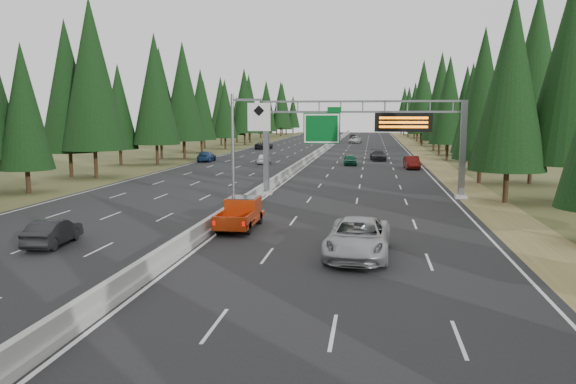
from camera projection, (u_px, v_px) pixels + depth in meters
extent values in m
cube|color=black|center=(316.00, 156.00, 91.42)|extent=(32.00, 260.00, 0.08)
cube|color=olive|center=(427.00, 158.00, 88.81)|extent=(3.60, 260.00, 0.06)
cube|color=#3F4721|center=(210.00, 155.00, 94.03)|extent=(3.60, 260.00, 0.06)
cube|color=#9A9A95|center=(316.00, 155.00, 91.39)|extent=(0.70, 260.00, 0.30)
cube|color=#9A9A95|center=(316.00, 153.00, 91.34)|extent=(0.30, 260.00, 0.60)
cube|color=slate|center=(266.00, 148.00, 46.74)|extent=(0.45, 0.45, 7.80)
cube|color=#9A9A95|center=(266.00, 193.00, 47.25)|extent=(0.90, 0.90, 0.30)
cube|color=slate|center=(463.00, 150.00, 44.42)|extent=(0.45, 0.45, 7.80)
cube|color=#9A9A95|center=(461.00, 197.00, 44.93)|extent=(0.90, 0.90, 0.30)
cube|color=slate|center=(363.00, 101.00, 45.06)|extent=(15.85, 0.35, 0.16)
cube|color=slate|center=(363.00, 112.00, 45.18)|extent=(15.85, 0.35, 0.16)
cube|color=#054C19|center=(322.00, 128.00, 45.59)|extent=(3.00, 0.10, 2.50)
cube|color=silver|center=(322.00, 128.00, 45.53)|extent=(2.85, 0.02, 2.35)
cube|color=#054C19|center=(334.00, 110.00, 45.24)|extent=(1.10, 0.10, 0.45)
cube|color=black|center=(403.00, 122.00, 44.52)|extent=(4.50, 0.40, 1.50)
cube|color=orange|center=(404.00, 118.00, 44.26)|extent=(3.80, 0.02, 0.18)
cube|color=orange|center=(403.00, 122.00, 44.31)|extent=(3.80, 0.02, 0.18)
cube|color=orange|center=(403.00, 127.00, 44.35)|extent=(3.80, 0.02, 0.18)
cylinder|color=slate|center=(233.00, 155.00, 36.98)|extent=(0.20, 0.20, 8.00)
cube|color=#9A9A95|center=(234.00, 213.00, 37.51)|extent=(0.50, 0.50, 0.20)
cube|color=slate|center=(247.00, 100.00, 36.35)|extent=(2.00, 0.15, 0.15)
cube|color=silver|center=(259.00, 117.00, 36.26)|extent=(1.50, 0.06, 1.80)
cylinder|color=black|center=(506.00, 187.00, 42.80)|extent=(0.40, 0.40, 2.52)
cone|color=black|center=(511.00, 82.00, 41.73)|extent=(5.68, 5.68, 13.25)
cylinder|color=black|center=(566.00, 184.00, 42.80)|extent=(0.40, 0.40, 3.01)
cone|color=black|center=(575.00, 58.00, 41.53)|extent=(6.77, 6.77, 15.79)
cylinder|color=black|center=(479.00, 171.00, 55.09)|extent=(0.40, 0.40, 2.42)
cone|color=black|center=(483.00, 93.00, 54.06)|extent=(5.44, 5.44, 12.70)
cylinder|color=black|center=(530.00, 169.00, 55.14)|extent=(0.40, 0.40, 2.99)
cone|color=black|center=(536.00, 72.00, 53.88)|extent=(6.72, 6.72, 15.67)
cylinder|color=black|center=(469.00, 161.00, 69.01)|extent=(0.40, 0.40, 2.09)
cone|color=black|center=(472.00, 108.00, 68.13)|extent=(4.70, 4.70, 10.98)
cylinder|color=black|center=(486.00, 162.00, 68.90)|extent=(0.40, 0.40, 1.97)
cone|color=black|center=(489.00, 111.00, 68.06)|extent=(4.43, 4.43, 10.35)
cylinder|color=black|center=(447.00, 152.00, 83.30)|extent=(0.40, 0.40, 2.46)
cone|color=black|center=(449.00, 100.00, 82.26)|extent=(5.53, 5.53, 12.91)
cylinder|color=black|center=(472.00, 155.00, 81.30)|extent=(0.40, 0.40, 2.03)
cone|color=black|center=(474.00, 111.00, 80.44)|extent=(4.57, 4.57, 10.65)
cylinder|color=black|center=(439.00, 147.00, 94.43)|extent=(0.40, 0.40, 2.74)
cone|color=black|center=(441.00, 95.00, 93.26)|extent=(6.17, 6.17, 14.40)
cylinder|color=black|center=(464.00, 148.00, 95.41)|extent=(0.40, 0.40, 2.41)
cone|color=black|center=(466.00, 103.00, 94.39)|extent=(5.42, 5.42, 12.65)
cylinder|color=black|center=(434.00, 146.00, 105.97)|extent=(0.40, 0.40, 2.00)
cone|color=black|center=(435.00, 112.00, 105.12)|extent=(4.50, 4.50, 10.49)
cylinder|color=black|center=(446.00, 144.00, 107.99)|extent=(0.40, 0.40, 2.45)
cone|color=black|center=(448.00, 104.00, 106.95)|extent=(5.51, 5.51, 12.85)
cylinder|color=black|center=(422.00, 139.00, 122.26)|extent=(0.40, 0.40, 2.98)
cone|color=black|center=(423.00, 96.00, 121.00)|extent=(6.70, 6.70, 15.64)
cylinder|color=black|center=(439.00, 142.00, 120.10)|extent=(0.40, 0.40, 1.97)
cone|color=black|center=(440.00, 113.00, 119.27)|extent=(4.42, 4.42, 10.32)
cylinder|color=black|center=(421.00, 138.00, 133.73)|extent=(0.40, 0.40, 2.51)
cone|color=black|center=(422.00, 105.00, 132.66)|extent=(5.66, 5.66, 13.20)
cylinder|color=black|center=(439.00, 139.00, 131.13)|extent=(0.40, 0.40, 2.50)
cone|color=black|center=(440.00, 105.00, 130.06)|extent=(5.63, 5.63, 13.14)
cylinder|color=black|center=(417.00, 138.00, 145.08)|extent=(0.40, 0.40, 1.91)
cone|color=black|center=(418.00, 114.00, 144.27)|extent=(4.30, 4.30, 10.03)
cylinder|color=black|center=(427.00, 136.00, 147.44)|extent=(0.40, 0.40, 2.52)
cone|color=black|center=(428.00, 106.00, 146.37)|extent=(5.67, 5.67, 13.22)
cylinder|color=black|center=(414.00, 134.00, 160.70)|extent=(0.40, 0.40, 2.57)
cone|color=black|center=(415.00, 106.00, 159.61)|extent=(5.79, 5.79, 13.52)
cylinder|color=black|center=(426.00, 136.00, 159.72)|extent=(0.40, 0.40, 1.86)
cone|color=black|center=(426.00, 115.00, 158.93)|extent=(4.18, 4.18, 9.74)
cylinder|color=black|center=(408.00, 133.00, 170.98)|extent=(0.40, 0.40, 2.47)
cone|color=black|center=(409.00, 108.00, 169.93)|extent=(5.56, 5.56, 12.97)
cylinder|color=black|center=(423.00, 134.00, 169.73)|extent=(0.40, 0.40, 2.30)
cone|color=black|center=(423.00, 110.00, 168.75)|extent=(5.18, 5.18, 12.09)
cylinder|color=black|center=(404.00, 132.00, 186.15)|extent=(0.40, 0.40, 2.59)
cone|color=black|center=(404.00, 107.00, 185.05)|extent=(5.82, 5.82, 13.58)
cylinder|color=black|center=(418.00, 132.00, 183.44)|extent=(0.40, 0.40, 2.31)
cone|color=black|center=(419.00, 110.00, 182.46)|extent=(5.20, 5.20, 12.13)
cylinder|color=black|center=(401.00, 132.00, 198.51)|extent=(0.40, 0.40, 1.80)
cone|color=black|center=(402.00, 116.00, 197.74)|extent=(4.06, 4.06, 9.47)
cylinder|color=black|center=(416.00, 132.00, 197.92)|extent=(0.40, 0.40, 1.96)
cone|color=black|center=(416.00, 114.00, 197.09)|extent=(4.42, 4.42, 10.31)
cylinder|color=black|center=(28.00, 181.00, 48.43)|extent=(0.40, 0.40, 2.05)
cone|color=black|center=(23.00, 106.00, 47.55)|extent=(4.62, 4.62, 10.79)
cylinder|color=black|center=(96.00, 164.00, 60.04)|extent=(0.40, 0.40, 3.02)
cone|color=black|center=(92.00, 74.00, 58.76)|extent=(6.80, 6.80, 15.87)
cylinder|color=black|center=(71.00, 165.00, 61.25)|extent=(0.40, 0.40, 2.70)
cone|color=black|center=(67.00, 86.00, 60.10)|extent=(6.08, 6.08, 14.19)
cylinder|color=black|center=(157.00, 155.00, 75.82)|extent=(0.40, 0.40, 2.81)
cone|color=black|center=(155.00, 89.00, 74.63)|extent=(6.31, 6.31, 14.73)
cylinder|color=black|center=(121.00, 157.00, 75.77)|extent=(0.40, 0.40, 2.17)
cone|color=black|center=(119.00, 106.00, 74.85)|extent=(4.88, 4.88, 11.39)
cylinder|color=black|center=(185.00, 150.00, 85.87)|extent=(0.40, 0.40, 2.83)
cone|color=black|center=(183.00, 91.00, 84.67)|extent=(6.37, 6.37, 14.87)
cylinder|color=black|center=(162.00, 150.00, 87.23)|extent=(0.40, 0.40, 2.72)
cone|color=black|center=(160.00, 94.00, 86.07)|extent=(6.12, 6.12, 14.29)
cylinder|color=black|center=(202.00, 146.00, 99.89)|extent=(0.40, 0.40, 2.38)
cone|color=black|center=(201.00, 104.00, 98.88)|extent=(5.35, 5.35, 12.49)
cylinder|color=black|center=(184.00, 146.00, 102.24)|extent=(0.40, 0.40, 2.20)
cone|color=black|center=(183.00, 108.00, 101.30)|extent=(4.96, 4.96, 11.56)
cylinder|color=black|center=(225.00, 144.00, 111.65)|extent=(0.40, 0.40, 2.21)
cone|color=black|center=(225.00, 109.00, 110.71)|extent=(4.97, 4.97, 11.60)
cylinder|color=black|center=(205.00, 143.00, 113.48)|extent=(0.40, 0.40, 2.18)
cone|color=black|center=(204.00, 109.00, 112.55)|extent=(4.91, 4.91, 11.45)
cylinder|color=black|center=(245.00, 139.00, 126.51)|extent=(0.40, 0.40, 2.74)
cone|color=black|center=(244.00, 101.00, 125.34)|extent=(6.17, 6.17, 14.41)
cylinder|color=black|center=(221.00, 140.00, 125.72)|extent=(0.40, 0.40, 2.45)
cone|color=black|center=(221.00, 105.00, 124.68)|extent=(5.50, 5.50, 12.84)
cylinder|color=black|center=(250.00, 138.00, 138.56)|extent=(0.40, 0.40, 2.36)
cone|color=black|center=(250.00, 108.00, 137.56)|extent=(5.31, 5.31, 12.38)
cylinder|color=black|center=(237.00, 139.00, 139.49)|extent=(0.40, 0.40, 1.82)
cone|color=black|center=(237.00, 116.00, 138.72)|extent=(4.10, 4.10, 9.57)
cylinder|color=black|center=(265.00, 137.00, 152.01)|extent=(0.40, 0.40, 1.76)
cone|color=black|center=(265.00, 116.00, 151.26)|extent=(3.97, 3.97, 9.26)
cylinder|color=black|center=(249.00, 135.00, 153.37)|extent=(0.40, 0.40, 2.84)
cone|color=black|center=(249.00, 102.00, 152.16)|extent=(6.39, 6.39, 14.91)
cylinder|color=black|center=(269.00, 135.00, 163.89)|extent=(0.40, 0.40, 2.05)
cone|color=black|center=(268.00, 113.00, 163.02)|extent=(4.61, 4.61, 10.75)
cylinder|color=black|center=(261.00, 135.00, 165.61)|extent=(0.40, 0.40, 1.90)
cone|color=black|center=(261.00, 115.00, 164.80)|extent=(4.27, 4.27, 9.97)
cylinder|color=black|center=(281.00, 132.00, 179.69)|extent=(0.40, 0.40, 2.79)
cone|color=black|center=(281.00, 104.00, 178.51)|extent=(6.29, 6.29, 14.67)
cylinder|color=black|center=(266.00, 132.00, 178.69)|extent=(0.40, 0.40, 2.83)
cone|color=black|center=(266.00, 104.00, 177.49)|extent=(6.36, 6.36, 14.85)
cylinder|color=black|center=(286.00, 132.00, 191.33)|extent=(0.40, 0.40, 1.93)
cone|color=black|center=(286.00, 114.00, 190.51)|extent=(4.33, 4.33, 10.11)
cylinder|color=black|center=(277.00, 132.00, 193.05)|extent=(0.40, 0.40, 1.85)
cone|color=black|center=(276.00, 115.00, 192.27)|extent=(4.17, 4.17, 9.73)
cylinder|color=black|center=(293.00, 131.00, 203.97)|extent=(0.40, 0.40, 2.20)
cone|color=black|center=(293.00, 112.00, 203.03)|extent=(4.96, 4.96, 11.57)
cylinder|color=black|center=(282.00, 130.00, 203.59)|extent=(0.40, 0.40, 2.94)
cone|color=black|center=(282.00, 104.00, 202.34)|extent=(6.61, 6.61, 15.43)
imported|color=#9D9EA2|center=(358.00, 238.00, 26.45)|extent=(3.23, 6.45, 1.75)
cylinder|color=black|center=(219.00, 227.00, 31.45)|extent=(0.29, 0.77, 0.77)
cylinder|color=black|center=(248.00, 228.00, 31.21)|extent=(0.29, 0.77, 0.77)
cylinder|color=black|center=(233.00, 217.00, 34.56)|extent=(0.29, 0.77, 0.77)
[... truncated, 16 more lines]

